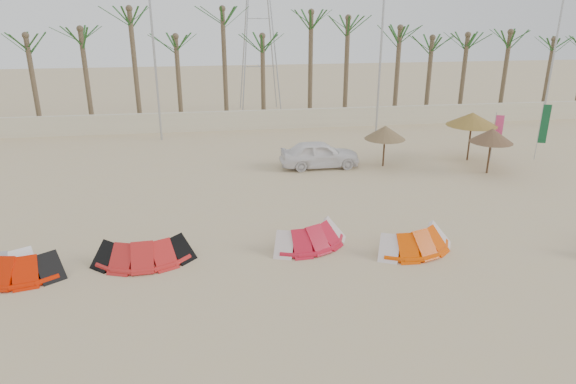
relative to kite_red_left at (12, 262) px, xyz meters
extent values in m
plane|color=tan|center=(9.25, -3.31, -0.42)|extent=(120.00, 120.00, 0.00)
cube|color=beige|center=(9.25, 18.69, 0.23)|extent=(60.00, 0.30, 1.30)
cylinder|color=brown|center=(-4.75, 20.19, 2.83)|extent=(0.32, 0.32, 6.50)
ellipsoid|color=#194719|center=(-4.75, 20.19, 6.08)|extent=(4.00, 4.00, 2.40)
cylinder|color=brown|center=(5.25, 20.19, 2.83)|extent=(0.32, 0.32, 6.50)
ellipsoid|color=#194719|center=(5.25, 20.19, 6.08)|extent=(4.00, 4.00, 2.40)
cylinder|color=brown|center=(15.25, 20.19, 2.83)|extent=(0.32, 0.32, 6.50)
ellipsoid|color=#194719|center=(15.25, 20.19, 6.08)|extent=(4.00, 4.00, 2.40)
cylinder|color=brown|center=(25.25, 20.19, 2.83)|extent=(0.32, 0.32, 6.50)
ellipsoid|color=#194719|center=(25.25, 20.19, 6.08)|extent=(4.00, 4.00, 2.40)
cylinder|color=brown|center=(33.25, 20.19, 2.83)|extent=(0.32, 0.32, 6.50)
cylinder|color=#A5A8AD|center=(3.25, 16.69, 5.08)|extent=(0.14, 0.14, 11.00)
cylinder|color=#A5A8AD|center=(17.25, 16.69, 5.08)|extent=(0.14, 0.14, 11.00)
cylinder|color=#A5A8AD|center=(29.25, 16.69, 5.08)|extent=(0.14, 0.14, 11.00)
cube|color=white|center=(0.43, 0.33, -0.17)|extent=(0.84, 1.21, 0.40)
cylinder|color=red|center=(0.00, -0.31, -0.32)|extent=(2.96, 0.67, 0.20)
cube|color=black|center=(1.33, -0.21, -0.17)|extent=(0.77, 1.18, 0.40)
cylinder|color=red|center=(4.04, 0.11, -0.32)|extent=(2.90, 0.38, 0.20)
cube|color=black|center=(2.73, 0.21, -0.17)|extent=(0.67, 1.13, 0.40)
cube|color=black|center=(5.34, 0.21, -0.17)|extent=(0.67, 1.13, 0.40)
cylinder|color=red|center=(9.76, 0.46, -0.32)|extent=(2.42, 1.30, 0.20)
cube|color=beige|center=(8.59, 0.56, -0.17)|extent=(1.02, 1.25, 0.40)
cube|color=beige|center=(10.92, 0.56, -0.17)|extent=(1.02, 1.25, 0.40)
cylinder|color=#E54400|center=(13.30, -0.40, -0.32)|extent=(2.60, 1.09, 0.20)
cube|color=silver|center=(12.09, -0.30, -0.17)|extent=(0.93, 1.24, 0.40)
cube|color=silver|center=(14.51, -0.30, -0.17)|extent=(0.93, 1.24, 0.40)
cylinder|color=#4C331E|center=(15.32, 9.36, 0.62)|extent=(0.10, 0.10, 2.07)
cone|color=brown|center=(15.32, 9.36, 1.40)|extent=(2.14, 2.14, 0.70)
cylinder|color=#4C331E|center=(20.17, 7.43, 0.69)|extent=(0.10, 0.10, 2.21)
cone|color=brown|center=(20.17, 7.43, 1.54)|extent=(2.13, 2.13, 0.70)
cylinder|color=#4C331E|center=(20.25, 9.72, 0.85)|extent=(0.10, 0.10, 2.54)
cone|color=olive|center=(20.25, 9.72, 1.87)|extent=(2.71, 2.71, 0.70)
cylinder|color=#A5A8AD|center=(21.41, 9.39, 0.92)|extent=(0.04, 0.04, 2.68)
cube|color=#E43B7A|center=(21.63, 9.39, 1.25)|extent=(0.40, 0.18, 1.74)
cylinder|color=#A5A8AD|center=(23.97, 9.28, 1.20)|extent=(0.04, 0.04, 3.23)
cube|color=#11502B|center=(24.19, 9.28, 1.58)|extent=(0.40, 0.17, 2.10)
imported|color=white|center=(11.95, 9.68, 0.28)|extent=(4.13, 1.69, 1.40)
camera|label=1|loc=(6.57, -15.61, 7.75)|focal=32.00mm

